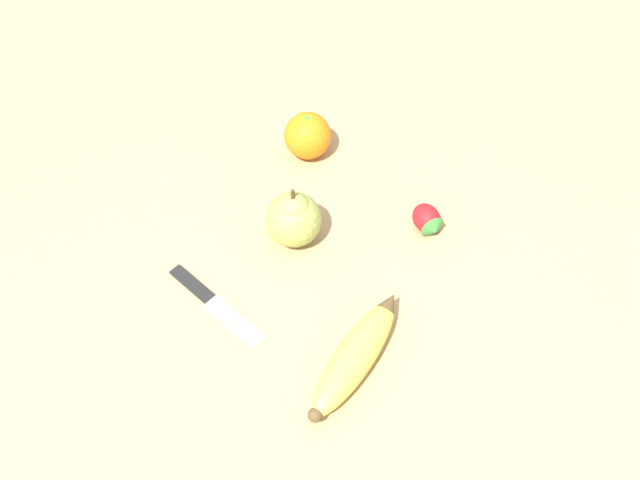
# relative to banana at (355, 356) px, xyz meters

# --- Properties ---
(ground_plane) EXTENTS (3.00, 3.00, 0.00)m
(ground_plane) POSITION_rel_banana_xyz_m (0.03, -0.12, -0.02)
(ground_plane) COLOR tan
(banana) EXTENTS (0.08, 0.19, 0.04)m
(banana) POSITION_rel_banana_xyz_m (0.00, 0.00, 0.00)
(banana) COLOR #DBCC4C
(banana) RESTS_ON ground_plane
(orange) EXTENTS (0.07, 0.07, 0.07)m
(orange) POSITION_rel_banana_xyz_m (0.17, -0.31, 0.01)
(orange) COLOR orange
(orange) RESTS_ON ground_plane
(pear) EXTENTS (0.07, 0.07, 0.09)m
(pear) POSITION_rel_banana_xyz_m (0.13, -0.16, 0.02)
(pear) COLOR #99A84C
(pear) RESTS_ON ground_plane
(strawberry) EXTENTS (0.06, 0.06, 0.04)m
(strawberry) POSITION_rel_banana_xyz_m (-0.03, -0.23, -0.00)
(strawberry) COLOR red
(strawberry) RESTS_ON ground_plane
(paring_knife) EXTENTS (0.15, 0.08, 0.01)m
(paring_knife) POSITION_rel_banana_xyz_m (0.19, -0.03, -0.02)
(paring_knife) COLOR silver
(paring_knife) RESTS_ON ground_plane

